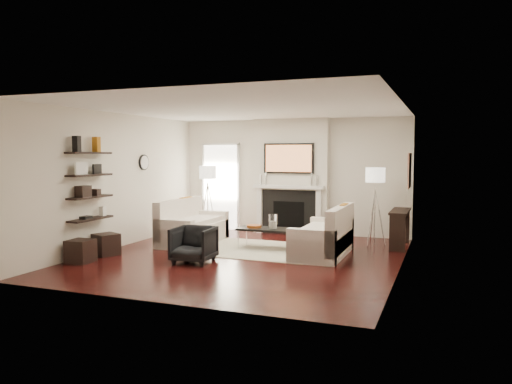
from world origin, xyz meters
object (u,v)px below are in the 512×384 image
(armchair, at_px, (194,243))
(lamp_left_shade, at_px, (208,172))
(ottoman_near, at_px, (106,244))
(lamp_right_shade, at_px, (375,175))
(loveseat_right_base, at_px, (322,244))
(coffee_table, at_px, (266,229))
(loveseat_left_base, at_px, (193,233))

(armchair, xyz_separation_m, lamp_left_shade, (-1.20, 2.97, 1.11))
(ottoman_near, bearing_deg, lamp_right_shade, 32.88)
(loveseat_right_base, bearing_deg, coffee_table, 171.51)
(loveseat_right_base, relative_size, lamp_left_shade, 4.50)
(armchair, height_order, lamp_right_shade, lamp_right_shade)
(loveseat_left_base, relative_size, lamp_left_shade, 4.50)
(armchair, xyz_separation_m, ottoman_near, (-1.82, -0.03, -0.14))
(loveseat_right_base, distance_m, lamp_left_shade, 3.73)
(lamp_right_shade, bearing_deg, lamp_left_shade, 178.84)
(coffee_table, distance_m, lamp_right_shade, 2.56)
(loveseat_right_base, xyz_separation_m, armchair, (-1.95, -1.40, 0.13))
(loveseat_right_base, xyz_separation_m, ottoman_near, (-3.77, -1.43, -0.01))
(coffee_table, xyz_separation_m, ottoman_near, (-2.59, -1.61, -0.20))
(lamp_right_shade, bearing_deg, armchair, -133.02)
(lamp_left_shade, bearing_deg, coffee_table, -35.26)
(loveseat_left_base, height_order, lamp_left_shade, lamp_left_shade)
(armchair, height_order, ottoman_near, armchair)
(lamp_right_shade, bearing_deg, coffee_table, -145.80)
(loveseat_right_base, bearing_deg, lamp_right_shade, 63.28)
(coffee_table, bearing_deg, ottoman_near, -148.12)
(ottoman_near, bearing_deg, armchair, 0.99)
(loveseat_right_base, distance_m, armchair, 2.40)
(loveseat_right_base, distance_m, coffee_table, 1.21)
(coffee_table, relative_size, ottoman_near, 2.75)
(loveseat_left_base, xyz_separation_m, lamp_left_shade, (-0.30, 1.30, 1.24))
(coffee_table, xyz_separation_m, lamp_left_shade, (-1.97, 1.39, 1.05))
(armchair, distance_m, ottoman_near, 1.83)
(loveseat_left_base, xyz_separation_m, lamp_right_shade, (3.60, 1.22, 1.24))
(armchair, relative_size, lamp_left_shade, 1.72)
(lamp_left_shade, xyz_separation_m, ottoman_near, (-0.62, -3.00, -1.25))
(loveseat_left_base, height_order, coffee_table, same)
(loveseat_right_base, bearing_deg, loveseat_left_base, 174.68)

